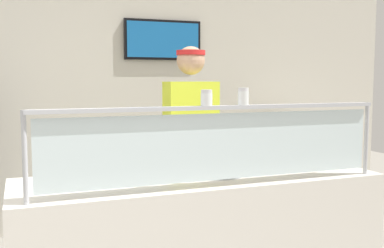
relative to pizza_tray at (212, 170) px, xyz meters
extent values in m
cube|color=beige|center=(-0.11, 2.15, 0.38)|extent=(6.52, 0.08, 2.70)
cube|color=black|center=(0.34, 2.09, 0.96)|extent=(0.82, 0.04, 0.41)
cube|color=#1966B2|center=(0.34, 2.07, 0.96)|extent=(0.77, 0.01, 0.36)
cylinder|color=#B2B5BC|center=(-1.07, -0.36, 0.20)|extent=(0.02, 0.02, 0.43)
cylinder|color=#B2B5BC|center=(0.85, -0.36, 0.20)|extent=(0.02, 0.02, 0.43)
cube|color=silver|center=(-0.11, -0.36, 0.20)|extent=(1.86, 0.01, 0.35)
cube|color=#B2B5BC|center=(-0.11, -0.36, 0.40)|extent=(1.92, 0.06, 0.02)
cylinder|color=#9EA0A8|center=(0.00, 0.00, -0.01)|extent=(0.45, 0.45, 0.01)
cylinder|color=tan|center=(0.00, 0.00, 0.00)|extent=(0.42, 0.42, 0.02)
cylinder|color=gold|center=(0.00, 0.00, 0.02)|extent=(0.37, 0.37, 0.01)
cube|color=#ADAFB7|center=(-0.03, -0.02, 0.02)|extent=(0.13, 0.29, 0.01)
cylinder|color=white|center=(-0.19, -0.36, 0.45)|extent=(0.06, 0.06, 0.07)
cylinder|color=white|center=(-0.19, -0.36, 0.44)|extent=(0.05, 0.05, 0.04)
cylinder|color=silver|center=(-0.19, -0.36, 0.49)|extent=(0.06, 0.06, 0.02)
cylinder|color=white|center=(0.02, -0.36, 0.45)|extent=(0.06, 0.06, 0.07)
cylinder|color=red|center=(0.02, -0.36, 0.44)|extent=(0.05, 0.05, 0.05)
cylinder|color=silver|center=(0.02, -0.36, 0.50)|extent=(0.06, 0.06, 0.02)
cylinder|color=#23232D|center=(0.00, 0.66, -0.49)|extent=(0.13, 0.13, 0.95)
cylinder|color=#23232D|center=(0.22, 0.66, -0.49)|extent=(0.13, 0.13, 0.95)
cube|color=#D8EA33|center=(0.11, 0.66, 0.26)|extent=(0.38, 0.21, 0.55)
sphere|color=tan|center=(0.11, 0.66, 0.69)|extent=(0.21, 0.21, 0.21)
cylinder|color=red|center=(0.11, 0.66, 0.75)|extent=(0.21, 0.21, 0.04)
cylinder|color=tan|center=(0.29, 0.44, 0.16)|extent=(0.08, 0.34, 0.08)
cube|color=#B7BABF|center=(1.70, 1.66, -0.50)|extent=(0.70, 0.55, 0.93)
cube|color=silver|center=(1.69, 1.66, -0.02)|extent=(0.47, 0.47, 0.04)
cube|color=silver|center=(1.71, 1.66, 0.03)|extent=(0.48, 0.48, 0.05)
cube|color=silver|center=(1.71, 1.66, 0.07)|extent=(0.48, 0.48, 0.04)
cube|color=silver|center=(1.69, 1.66, 0.12)|extent=(0.47, 0.47, 0.04)
camera|label=1|loc=(-1.09, -2.52, 0.55)|focal=42.66mm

